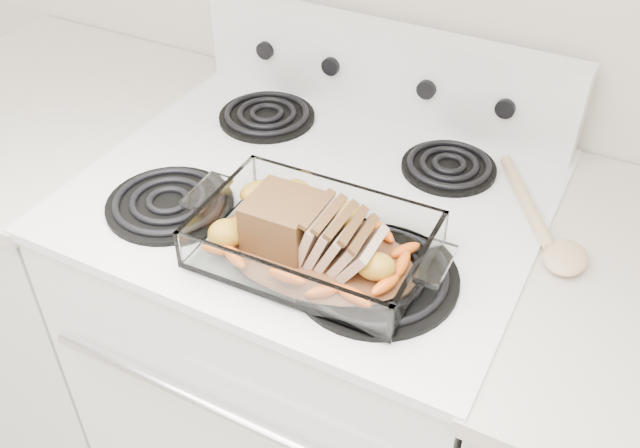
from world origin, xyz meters
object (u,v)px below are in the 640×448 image
at_px(counter_left, 79,265).
at_px(baking_dish, 314,247).
at_px(electric_range, 315,357).
at_px(pork_roast, 302,228).

xyz_separation_m(counter_left, baking_dish, (0.75, -0.17, 0.50)).
bearing_deg(electric_range, baking_dish, -61.83).
distance_m(baking_dish, pork_roast, 0.03).
distance_m(electric_range, baking_dish, 0.52).
bearing_deg(counter_left, electric_range, 0.10).
relative_size(baking_dish, pork_roast, 1.65).
bearing_deg(electric_range, counter_left, -179.90).
bearing_deg(counter_left, pork_roast, -12.67).
bearing_deg(pork_roast, baking_dish, -24.63).
bearing_deg(counter_left, baking_dish, -12.35).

